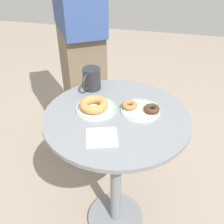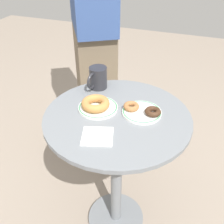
{
  "view_description": "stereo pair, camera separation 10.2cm",
  "coord_description": "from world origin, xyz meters",
  "px_view_note": "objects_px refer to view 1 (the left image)",
  "views": [
    {
      "loc": [
        0.18,
        -0.84,
        1.36
      ],
      "look_at": [
        -0.01,
        -0.03,
        0.77
      ],
      "focal_mm": 40.83,
      "sensor_mm": 36.0,
      "label": 1
    },
    {
      "loc": [
        0.28,
        -0.81,
        1.36
      ],
      "look_at": [
        -0.01,
        -0.03,
        0.77
      ],
      "focal_mm": 40.83,
      "sensor_mm": 36.0,
      "label": 2
    }
  ],
  "objects_px": {
    "plate_right": "(140,110)",
    "donut_cinnamon": "(130,105)",
    "cafe_table": "(116,155)",
    "coffee_mug": "(91,79)",
    "plate_left": "(96,108)",
    "donut_chocolate": "(152,109)",
    "paper_napkin": "(102,137)",
    "person_figure": "(80,39)",
    "donut_old_fashioned": "(94,105)"
  },
  "relations": [
    {
      "from": "plate_left",
      "to": "person_figure",
      "type": "distance_m",
      "value": 0.61
    },
    {
      "from": "cafe_table",
      "to": "person_figure",
      "type": "bearing_deg",
      "value": 121.98
    },
    {
      "from": "plate_left",
      "to": "paper_napkin",
      "type": "distance_m",
      "value": 0.19
    },
    {
      "from": "cafe_table",
      "to": "coffee_mug",
      "type": "distance_m",
      "value": 0.38
    },
    {
      "from": "paper_napkin",
      "to": "person_figure",
      "type": "distance_m",
      "value": 0.79
    },
    {
      "from": "donut_chocolate",
      "to": "person_figure",
      "type": "distance_m",
      "value": 0.71
    },
    {
      "from": "paper_napkin",
      "to": "donut_old_fashioned",
      "type": "bearing_deg",
      "value": 115.34
    },
    {
      "from": "plate_left",
      "to": "donut_cinnamon",
      "type": "distance_m",
      "value": 0.14
    },
    {
      "from": "plate_right",
      "to": "donut_chocolate",
      "type": "distance_m",
      "value": 0.05
    },
    {
      "from": "cafe_table",
      "to": "person_figure",
      "type": "height_order",
      "value": "person_figure"
    },
    {
      "from": "plate_left",
      "to": "coffee_mug",
      "type": "relative_size",
      "value": 1.31
    },
    {
      "from": "plate_left",
      "to": "donut_old_fashioned",
      "type": "distance_m",
      "value": 0.03
    },
    {
      "from": "donut_cinnamon",
      "to": "plate_left",
      "type": "bearing_deg",
      "value": -166.29
    },
    {
      "from": "coffee_mug",
      "to": "cafe_table",
      "type": "bearing_deg",
      "value": -48.0
    },
    {
      "from": "donut_chocolate",
      "to": "coffee_mug",
      "type": "distance_m",
      "value": 0.33
    },
    {
      "from": "donut_old_fashioned",
      "to": "coffee_mug",
      "type": "height_order",
      "value": "coffee_mug"
    },
    {
      "from": "plate_left",
      "to": "plate_right",
      "type": "bearing_deg",
      "value": 9.72
    },
    {
      "from": "plate_left",
      "to": "donut_chocolate",
      "type": "height_order",
      "value": "donut_chocolate"
    },
    {
      "from": "plate_right",
      "to": "donut_old_fashioned",
      "type": "bearing_deg",
      "value": -168.34
    },
    {
      "from": "person_figure",
      "to": "donut_chocolate",
      "type": "bearing_deg",
      "value": -46.66
    },
    {
      "from": "donut_chocolate",
      "to": "donut_cinnamon",
      "type": "bearing_deg",
      "value": 176.14
    },
    {
      "from": "cafe_table",
      "to": "paper_napkin",
      "type": "bearing_deg",
      "value": -98.07
    },
    {
      "from": "donut_cinnamon",
      "to": "person_figure",
      "type": "distance_m",
      "value": 0.65
    },
    {
      "from": "person_figure",
      "to": "plate_left",
      "type": "bearing_deg",
      "value": -64.78
    },
    {
      "from": "donut_cinnamon",
      "to": "cafe_table",
      "type": "bearing_deg",
      "value": -133.55
    },
    {
      "from": "coffee_mug",
      "to": "plate_right",
      "type": "bearing_deg",
      "value": -27.96
    },
    {
      "from": "cafe_table",
      "to": "plate_left",
      "type": "xyz_separation_m",
      "value": [
        -0.09,
        0.01,
        0.24
      ]
    },
    {
      "from": "donut_old_fashioned",
      "to": "coffee_mug",
      "type": "distance_m",
      "value": 0.19
    },
    {
      "from": "cafe_table",
      "to": "coffee_mug",
      "type": "bearing_deg",
      "value": 132.0
    },
    {
      "from": "paper_napkin",
      "to": "donut_chocolate",
      "type": "bearing_deg",
      "value": 50.98
    },
    {
      "from": "donut_chocolate",
      "to": "paper_napkin",
      "type": "xyz_separation_m",
      "value": [
        -0.16,
        -0.2,
        -0.02
      ]
    },
    {
      "from": "cafe_table",
      "to": "donut_chocolate",
      "type": "relative_size",
      "value": 11.26
    },
    {
      "from": "cafe_table",
      "to": "donut_chocolate",
      "type": "distance_m",
      "value": 0.3
    },
    {
      "from": "cafe_table",
      "to": "plate_right",
      "type": "height_order",
      "value": "plate_right"
    },
    {
      "from": "plate_left",
      "to": "person_figure",
      "type": "relative_size",
      "value": 0.1
    },
    {
      "from": "plate_right",
      "to": "donut_old_fashioned",
      "type": "relative_size",
      "value": 1.37
    },
    {
      "from": "cafe_table",
      "to": "donut_cinnamon",
      "type": "height_order",
      "value": "donut_cinnamon"
    },
    {
      "from": "plate_left",
      "to": "donut_old_fashioned",
      "type": "height_order",
      "value": "donut_old_fashioned"
    },
    {
      "from": "donut_chocolate",
      "to": "plate_left",
      "type": "bearing_deg",
      "value": -173.27
    },
    {
      "from": "paper_napkin",
      "to": "person_figure",
      "type": "xyz_separation_m",
      "value": [
        -0.33,
        0.71,
        0.1
      ]
    },
    {
      "from": "donut_old_fashioned",
      "to": "cafe_table",
      "type": "bearing_deg",
      "value": -3.56
    },
    {
      "from": "plate_right",
      "to": "person_figure",
      "type": "bearing_deg",
      "value": 130.72
    },
    {
      "from": "plate_right",
      "to": "donut_old_fashioned",
      "type": "xyz_separation_m",
      "value": [
        -0.19,
        -0.04,
        0.02
      ]
    },
    {
      "from": "plate_right",
      "to": "donut_cinnamon",
      "type": "relative_size",
      "value": 2.49
    },
    {
      "from": "plate_left",
      "to": "coffee_mug",
      "type": "height_order",
      "value": "coffee_mug"
    },
    {
      "from": "plate_left",
      "to": "coffee_mug",
      "type": "xyz_separation_m",
      "value": [
        -0.07,
        0.17,
        0.05
      ]
    },
    {
      "from": "donut_old_fashioned",
      "to": "paper_napkin",
      "type": "bearing_deg",
      "value": -64.66
    },
    {
      "from": "plate_right",
      "to": "donut_chocolate",
      "type": "height_order",
      "value": "donut_chocolate"
    },
    {
      "from": "donut_chocolate",
      "to": "person_figure",
      "type": "bearing_deg",
      "value": 133.34
    },
    {
      "from": "plate_left",
      "to": "plate_right",
      "type": "distance_m",
      "value": 0.19
    }
  ]
}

